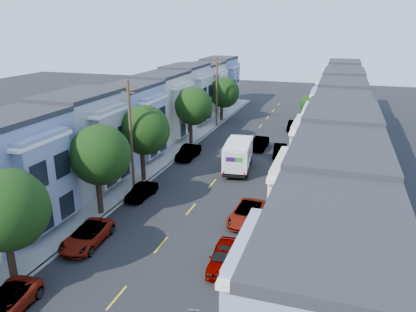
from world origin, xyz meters
TOP-DOWN VIEW (x-y plane):
  - ground at (0.00, 0.00)m, footprint 160.00×160.00m
  - road_slab at (0.00, 15.00)m, footprint 12.00×70.00m
  - curb_left at (-6.05, 15.00)m, footprint 0.30×70.00m
  - curb_right at (6.05, 15.00)m, footprint 0.30×70.00m
  - sidewalk_left at (-7.35, 15.00)m, footprint 2.60×70.00m
  - sidewalk_right at (7.35, 15.00)m, footprint 2.60×70.00m
  - centerline at (0.00, 15.00)m, footprint 0.12×70.00m
  - townhouse_row_left at (-11.15, 15.00)m, footprint 5.00×70.00m
  - townhouse_row_right at (11.15, 15.00)m, footprint 5.00×70.00m
  - tree_a at (-6.30, -12.52)m, footprint 4.60×4.60m
  - tree_b at (-6.30, -3.08)m, footprint 4.70×4.70m
  - tree_c at (-6.30, 4.55)m, footprint 4.70×4.70m
  - tree_d at (-6.30, 17.85)m, footprint 4.70×4.70m
  - tree_e at (-6.30, 31.71)m, footprint 4.70×4.70m
  - tree_far_r at (6.89, 29.03)m, footprint 2.73×2.73m
  - utility_pole_near at (-6.30, 2.00)m, footprint 1.60×0.26m
  - utility_pole_far at (-6.30, 28.00)m, footprint 1.60×0.26m
  - fedex_truck at (1.39, 10.46)m, footprint 2.50×6.49m
  - lead_sedan at (2.14, 18.55)m, footprint 1.57×4.27m
  - parked_left_a at (-4.90, -15.13)m, footprint 2.60×4.86m
  - parked_left_b at (-4.90, -7.49)m, footprint 2.54×4.92m
  - parked_left_c at (-4.90, 0.78)m, footprint 1.57×3.77m
  - parked_left_d at (-4.90, 12.43)m, footprint 1.63×4.44m
  - parked_right_a at (4.90, -7.20)m, footprint 2.03×4.53m
  - parked_right_b at (4.90, -0.70)m, footprint 2.50×5.01m
  - parked_right_c at (4.90, 16.39)m, footprint 1.81×4.18m
  - parked_right_d at (4.90, 29.06)m, footprint 1.47×4.02m

SIDE VIEW (x-z plane):
  - ground at x=0.00m, z-range 0.00..0.00m
  - centerline at x=0.00m, z-range -0.01..0.01m
  - townhouse_row_left at x=-11.15m, z-range -4.25..4.25m
  - townhouse_row_right at x=11.15m, z-range -4.25..4.25m
  - road_slab at x=0.00m, z-range 0.00..0.02m
  - curb_left at x=-6.05m, z-range 0.00..0.15m
  - curb_right at x=6.05m, z-range 0.00..0.15m
  - sidewalk_left at x=-7.35m, z-range 0.00..0.15m
  - sidewalk_right at x=7.35m, z-range 0.00..0.15m
  - parked_left_c at x=-4.90m, z-range 0.00..1.23m
  - parked_left_a at x=-4.90m, z-range 0.00..1.30m
  - parked_left_b at x=-4.90m, z-range 0.00..1.33m
  - parked_right_d at x=4.90m, z-range 0.00..1.33m
  - parked_right_c at x=4.90m, z-range 0.00..1.35m
  - parked_right_b at x=4.90m, z-range 0.00..1.36m
  - lead_sedan at x=2.14m, z-range 0.00..1.42m
  - parked_right_a at x=4.90m, z-range 0.00..1.43m
  - parked_left_d at x=-4.90m, z-range 0.00..1.47m
  - fedex_truck at x=1.39m, z-range 0.18..3.29m
  - tree_far_r at x=6.89m, z-range 1.18..6.39m
  - tree_e at x=-6.30m, z-range 1.05..7.88m
  - tree_a at x=-6.30m, z-range 1.20..8.25m
  - tree_d at x=-6.30m, z-range 1.28..8.58m
  - tree_b at x=-6.30m, z-range 1.35..8.79m
  - utility_pole_near at x=-6.30m, z-range 0.15..10.15m
  - utility_pole_far at x=-6.30m, z-range 0.15..10.15m
  - tree_c at x=-6.30m, z-range 1.39..8.93m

